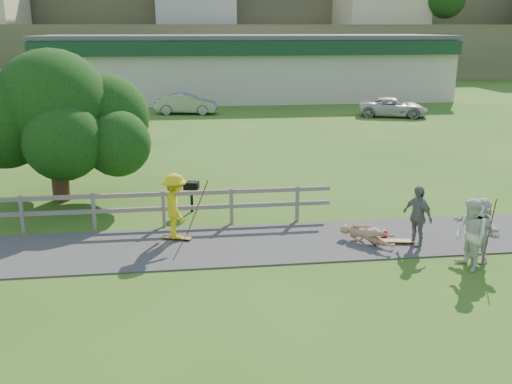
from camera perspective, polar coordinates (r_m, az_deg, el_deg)
ground at (r=14.12m, az=-1.26°, el=-7.56°), size 260.00×260.00×0.00m
path at (r=15.49m, az=-1.86°, el=-5.28°), size 34.00×3.00×0.04m
fence at (r=17.21m, az=-17.99°, el=-1.40°), size 15.05×0.10×1.10m
strip_mall at (r=48.20m, az=-1.03°, el=12.43°), size 32.50×10.75×5.10m
skater_rider at (r=15.68m, az=-8.05°, el=-1.75°), size 0.91×1.28×1.80m
skater_fallen at (r=15.74m, az=11.02°, el=-4.20°), size 1.39×1.34×0.57m
spectator_a at (r=14.66m, az=20.67°, el=-4.03°), size 0.78×0.94×1.76m
spectator_b at (r=15.77m, az=15.82°, el=-2.34°), size 0.76×1.07×1.68m
spectator_d at (r=15.32m, az=21.47°, el=-3.49°), size 0.83×1.60×1.64m
car_silver at (r=39.46m, az=-6.99°, el=8.74°), size 4.34×2.11×1.37m
car_white at (r=39.08m, az=13.55°, el=8.25°), size 4.90×3.38×1.24m
tree at (r=20.07m, az=-19.35°, el=4.93°), size 5.99×5.99×4.18m
bbq at (r=18.22m, az=-6.45°, el=-0.48°), size 0.52×0.44×0.99m
longboard_rider at (r=15.96m, az=-7.93°, el=-4.68°), size 0.85×0.47×0.09m
longboard_fallen at (r=15.99m, az=13.82°, el=-4.92°), size 1.02×0.40×0.11m
helmet at (r=16.29m, az=12.62°, el=-4.15°), size 0.27×0.27×0.27m
pole_rider at (r=16.07m, az=-5.90°, el=-1.39°), size 0.03×0.03×1.72m
pole_spec_left at (r=15.06m, az=22.27°, el=-3.76°), size 0.03×0.03×1.72m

